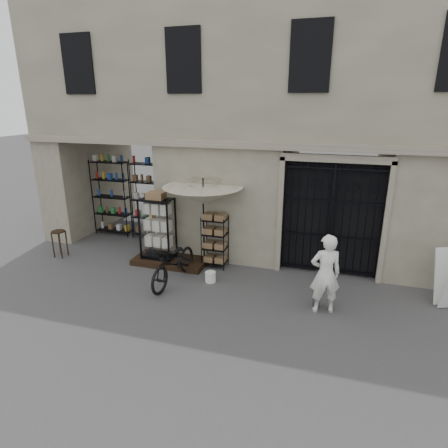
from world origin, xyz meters
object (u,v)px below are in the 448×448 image
(shopkeeper, at_px, (322,311))
(wire_rack, at_px, (215,242))
(display_cabinet, at_px, (158,232))
(market_umbrella, at_px, (203,191))
(white_bucket, at_px, (210,277))
(wooden_stool, at_px, (60,243))
(bicycle, at_px, (175,282))
(steel_bollard, at_px, (317,289))

(shopkeeper, bearing_deg, wire_rack, -44.49)
(display_cabinet, distance_m, market_umbrella, 1.77)
(white_bucket, distance_m, wooden_stool, 4.66)
(display_cabinet, xyz_separation_m, market_umbrella, (1.29, 0.12, 1.21))
(shopkeeper, bearing_deg, wooden_stool, -23.71)
(white_bucket, bearing_deg, bicycle, -161.56)
(display_cabinet, height_order, steel_bollard, display_cabinet)
(display_cabinet, bearing_deg, steel_bollard, -3.42)
(white_bucket, height_order, steel_bollard, steel_bollard)
(wire_rack, distance_m, shopkeeper, 3.35)
(display_cabinet, xyz_separation_m, bicycle, (0.91, -0.99, -0.90))
(display_cabinet, height_order, wire_rack, display_cabinet)
(display_cabinet, relative_size, steel_bollard, 2.13)
(display_cabinet, relative_size, market_umbrella, 0.62)
(wire_rack, xyz_separation_m, market_umbrella, (-0.28, -0.08, 1.41))
(market_umbrella, bearing_deg, white_bucket, -60.93)
(wooden_stool, bearing_deg, white_bucket, -3.16)
(white_bucket, bearing_deg, wooden_stool, 176.84)
(wire_rack, height_order, bicycle, wire_rack)
(wooden_stool, relative_size, steel_bollard, 0.92)
(wooden_stool, bearing_deg, bicycle, -8.00)
(white_bucket, bearing_deg, wire_rack, 101.02)
(white_bucket, height_order, bicycle, bicycle)
(display_cabinet, bearing_deg, market_umbrella, 16.84)
(market_umbrella, bearing_deg, wooden_stool, -172.23)
(display_cabinet, distance_m, shopkeeper, 4.75)
(white_bucket, relative_size, shopkeeper, 0.15)
(market_umbrella, xyz_separation_m, shopkeeper, (3.19, -1.43, -2.10))
(wire_rack, xyz_separation_m, wooden_stool, (-4.47, -0.65, -0.28))
(white_bucket, distance_m, bicycle, 0.89)
(display_cabinet, xyz_separation_m, steel_bollard, (4.33, -1.17, -0.47))
(wire_rack, xyz_separation_m, white_bucket, (0.18, -0.91, -0.56))
(wire_rack, bearing_deg, market_umbrella, 178.96)
(display_cabinet, xyz_separation_m, wire_rack, (1.57, 0.20, -0.21))
(market_umbrella, height_order, steel_bollard, market_umbrella)
(white_bucket, relative_size, steel_bollard, 0.32)
(wooden_stool, bearing_deg, shopkeeper, -6.61)
(steel_bollard, bearing_deg, market_umbrella, 157.16)
(wire_rack, bearing_deg, shopkeeper, -44.31)
(wire_rack, distance_m, steel_bollard, 3.10)
(white_bucket, relative_size, bicycle, 0.13)
(white_bucket, height_order, shopkeeper, white_bucket)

